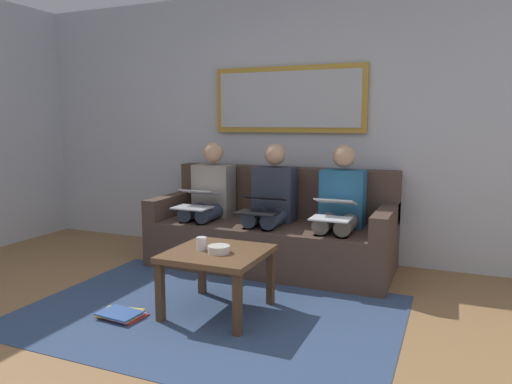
# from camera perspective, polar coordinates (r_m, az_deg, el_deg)

# --- Properties ---
(ground_plane) EXTENTS (6.00, 5.20, 0.10)m
(ground_plane) POSITION_cam_1_polar(r_m,az_deg,el_deg) (2.86, -14.27, -20.91)
(ground_plane) COLOR olive
(wall_rear) EXTENTS (6.00, 0.12, 2.60)m
(wall_rear) POSITION_cam_1_polar(r_m,az_deg,el_deg) (4.82, 4.19, 7.93)
(wall_rear) COLOR #B7BCC6
(wall_rear) RESTS_ON ground_plane
(area_rug) EXTENTS (2.60, 1.80, 0.01)m
(area_rug) POSITION_cam_1_polar(r_m,az_deg,el_deg) (3.48, -5.60, -14.19)
(area_rug) COLOR #33476B
(area_rug) RESTS_ON ground_plane
(couch) EXTENTS (2.20, 0.90, 0.90)m
(couch) POSITION_cam_1_polar(r_m,az_deg,el_deg) (4.49, 2.07, -4.83)
(couch) COLOR #4C382D
(couch) RESTS_ON ground_plane
(framed_mirror) EXTENTS (1.53, 0.05, 0.64)m
(framed_mirror) POSITION_cam_1_polar(r_m,az_deg,el_deg) (4.74, 3.85, 10.95)
(framed_mirror) COLOR #B7892D
(coffee_table) EXTENTS (0.65, 0.65, 0.45)m
(coffee_table) POSITION_cam_1_polar(r_m,az_deg,el_deg) (3.37, -4.62, -8.03)
(coffee_table) COLOR brown
(coffee_table) RESTS_ON ground_plane
(cup) EXTENTS (0.07, 0.07, 0.09)m
(cup) POSITION_cam_1_polar(r_m,az_deg,el_deg) (3.38, -6.52, -6.12)
(cup) COLOR silver
(cup) RESTS_ON coffee_table
(bowl) EXTENTS (0.15, 0.15, 0.05)m
(bowl) POSITION_cam_1_polar(r_m,az_deg,el_deg) (3.30, -4.45, -6.82)
(bowl) COLOR beige
(bowl) RESTS_ON coffee_table
(person_left) EXTENTS (0.38, 0.58, 1.14)m
(person_left) POSITION_cam_1_polar(r_m,az_deg,el_deg) (4.18, 9.99, -1.77)
(person_left) COLOR #235B84
(person_left) RESTS_ON couch
(laptop_white) EXTENTS (0.32, 0.37, 0.16)m
(laptop_white) POSITION_cam_1_polar(r_m,az_deg,el_deg) (3.95, 9.23, -2.01)
(laptop_white) COLOR white
(person_middle) EXTENTS (0.38, 0.58, 1.14)m
(person_middle) POSITION_cam_1_polar(r_m,az_deg,el_deg) (4.36, 1.78, -1.22)
(person_middle) COLOR #2D3342
(person_middle) RESTS_ON couch
(laptop_black) EXTENTS (0.36, 0.34, 0.15)m
(laptop_black) POSITION_cam_1_polar(r_m,az_deg,el_deg) (4.14, 0.55, -1.49)
(laptop_black) COLOR black
(person_right) EXTENTS (0.38, 0.58, 1.14)m
(person_right) POSITION_cam_1_polar(r_m,az_deg,el_deg) (4.63, -5.64, -0.70)
(person_right) COLOR gray
(person_right) RESTS_ON couch
(laptop_silver) EXTENTS (0.33, 0.38, 0.16)m
(laptop_silver) POSITION_cam_1_polar(r_m,az_deg,el_deg) (4.42, -7.10, -0.83)
(laptop_silver) COLOR silver
(magazine_stack) EXTENTS (0.33, 0.25, 0.04)m
(magazine_stack) POSITION_cam_1_polar(r_m,az_deg,el_deg) (3.52, -15.79, -13.83)
(magazine_stack) COLOR red
(magazine_stack) RESTS_ON ground_plane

